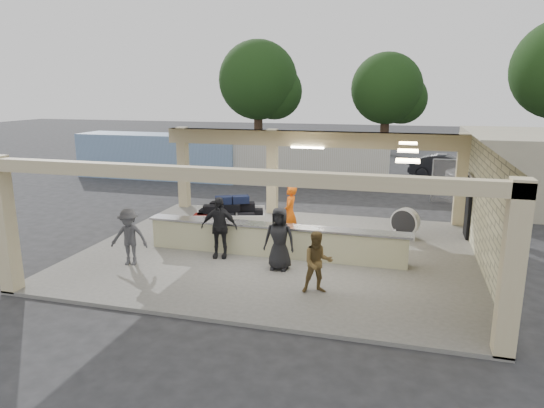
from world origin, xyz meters
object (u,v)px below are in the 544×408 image
(baggage_handler, at_px, (290,213))
(passenger_d, at_px, (279,239))
(passenger_b, at_px, (219,227))
(car_white_b, at_px, (536,174))
(container_white, at_px, (283,161))
(car_white_a, at_px, (499,179))
(container_blue, at_px, (160,156))
(passenger_c, at_px, (129,237))
(baggage_counter, at_px, (274,240))
(luggage_cart, at_px, (229,214))
(drum_fan, at_px, (405,222))
(passenger_a, at_px, (318,262))
(car_dark, at_px, (447,167))

(baggage_handler, height_order, passenger_d, baggage_handler)
(passenger_b, bearing_deg, car_white_b, 41.79)
(container_white, bearing_deg, car_white_a, 0.34)
(container_blue, bearing_deg, car_white_b, 7.71)
(passenger_c, distance_m, car_white_b, 21.96)
(container_white, bearing_deg, passenger_c, -96.19)
(baggage_counter, xyz_separation_m, luggage_cart, (-2.05, 1.54, 0.29))
(passenger_b, relative_size, container_white, 0.16)
(baggage_counter, xyz_separation_m, passenger_d, (0.45, -1.08, 0.41))
(container_blue, bearing_deg, drum_fan, -32.57)
(car_white_a, xyz_separation_m, container_blue, (-18.59, -0.64, 0.58))
(passenger_b, xyz_separation_m, passenger_d, (2.01, -0.48, -0.04))
(passenger_a, relative_size, car_dark, 0.38)
(car_white_a, bearing_deg, passenger_d, 144.51)
(drum_fan, bearing_deg, container_white, 148.65)
(luggage_cart, bearing_deg, container_white, 77.71)
(baggage_handler, distance_m, container_blue, 14.68)
(luggage_cart, xyz_separation_m, baggage_handler, (2.18, 0.02, 0.19))
(passenger_c, bearing_deg, container_blue, 104.15)
(passenger_b, xyz_separation_m, container_white, (-1.24, 12.76, 0.21))
(baggage_counter, bearing_deg, passenger_b, -159.07)
(passenger_a, height_order, car_white_a, passenger_a)
(baggage_handler, distance_m, container_white, 11.01)
(baggage_counter, distance_m, car_white_a, 15.13)
(baggage_handler, height_order, car_white_a, baggage_handler)
(passenger_c, xyz_separation_m, car_white_a, (12.22, 14.49, -0.24))
(container_blue, bearing_deg, passenger_c, -65.06)
(drum_fan, bearing_deg, passenger_d, -107.86)
(drum_fan, relative_size, passenger_b, 0.57)
(drum_fan, height_order, passenger_a, passenger_a)
(luggage_cart, xyz_separation_m, passenger_b, (0.49, -2.13, 0.17))
(passenger_a, xyz_separation_m, passenger_b, (-3.34, 1.82, 0.15))
(passenger_b, distance_m, passenger_c, 2.63)
(baggage_counter, distance_m, passenger_a, 3.02)
(passenger_a, relative_size, container_white, 0.14)
(drum_fan, height_order, car_white_b, car_white_b)
(car_white_a, bearing_deg, container_blue, 86.54)
(baggage_handler, height_order, passenger_b, baggage_handler)
(passenger_a, height_order, car_white_b, passenger_a)
(container_blue, bearing_deg, luggage_cart, -51.68)
(baggage_counter, bearing_deg, passenger_c, -153.97)
(passenger_c, height_order, car_white_b, passenger_c)
(passenger_a, distance_m, car_dark, 18.90)
(container_blue, bearing_deg, baggage_counter, -49.27)
(car_dark, bearing_deg, car_white_b, -94.84)
(baggage_handler, xyz_separation_m, car_white_a, (8.24, 11.06, -0.36))
(baggage_counter, height_order, car_white_b, car_white_b)
(drum_fan, distance_m, container_blue, 16.78)
(baggage_counter, distance_m, baggage_handler, 1.63)
(car_dark, height_order, container_blue, container_blue)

